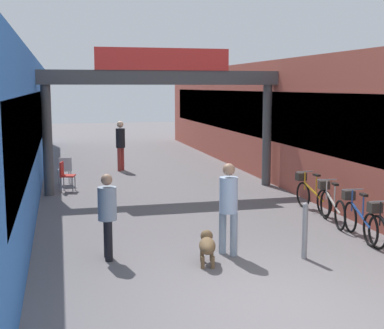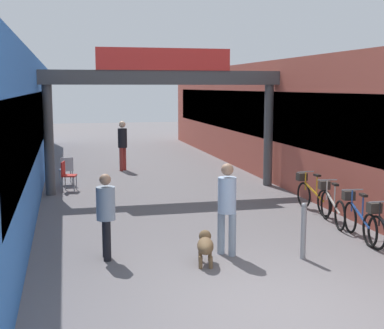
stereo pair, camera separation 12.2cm
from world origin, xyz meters
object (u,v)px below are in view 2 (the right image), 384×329
at_px(cafe_chair_red_nearer, 67,173).
at_px(pedestrian_companion, 106,211).
at_px(pedestrian_with_dog, 227,203).
at_px(cafe_chair_aluminium_farther, 66,168).
at_px(dog_on_leash, 205,245).
at_px(bicycle_orange_farthest, 312,194).
at_px(bollard_post_metal, 303,230).
at_px(bicycle_silver_third, 331,205).
at_px(bicycle_blue_second, 358,217).
at_px(pedestrian_carrying_crate, 123,142).

bearing_deg(cafe_chair_red_nearer, pedestrian_companion, -84.30).
xyz_separation_m(pedestrian_with_dog, cafe_chair_aluminium_farther, (-2.87, 8.08, -0.45)).
bearing_deg(pedestrian_with_dog, dog_on_leash, -142.09).
bearing_deg(cafe_chair_red_nearer, cafe_chair_aluminium_farther, 89.98).
xyz_separation_m(pedestrian_companion, bicycle_orange_farthest, (5.32, 2.61, -0.45)).
xyz_separation_m(cafe_chair_red_nearer, cafe_chair_aluminium_farther, (0.00, 1.07, 0.00)).
xyz_separation_m(pedestrian_companion, bollard_post_metal, (3.49, -0.82, -0.36)).
bearing_deg(dog_on_leash, bicycle_silver_third, 30.38).
height_order(pedestrian_with_dog, bollard_post_metal, pedestrian_with_dog).
bearing_deg(pedestrian_companion, bicycle_orange_farthest, 26.15).
distance_m(dog_on_leash, bicycle_blue_second, 3.58).
bearing_deg(pedestrian_carrying_crate, bicycle_blue_second, -69.64).
height_order(dog_on_leash, cafe_chair_red_nearer, cafe_chair_red_nearer).
xyz_separation_m(pedestrian_companion, cafe_chair_red_nearer, (-0.67, 6.73, -0.35)).
distance_m(dog_on_leash, bicycle_orange_farthest, 4.91).
bearing_deg(cafe_chair_red_nearer, bicycle_silver_third, -42.29).
xyz_separation_m(bicycle_orange_farthest, bollard_post_metal, (-1.83, -3.43, 0.09)).
xyz_separation_m(pedestrian_companion, pedestrian_carrying_crate, (1.39, 10.32, 0.18)).
bearing_deg(pedestrian_companion, bollard_post_metal, -13.28).
height_order(pedestrian_with_dog, dog_on_leash, pedestrian_with_dog).
xyz_separation_m(bicycle_blue_second, bicycle_silver_third, (0.04, 1.23, 0.00)).
bearing_deg(cafe_chair_red_nearer, dog_on_leash, -72.39).
bearing_deg(bollard_post_metal, pedestrian_carrying_crate, 100.64).
bearing_deg(cafe_chair_red_nearer, bicycle_orange_farthest, -34.52).
distance_m(dog_on_leash, bollard_post_metal, 1.82).
distance_m(pedestrian_companion, dog_on_leash, 1.89).
relative_size(pedestrian_carrying_crate, bicycle_orange_farthest, 1.10).
bearing_deg(pedestrian_with_dog, cafe_chair_red_nearer, 112.27).
bearing_deg(dog_on_leash, pedestrian_companion, 157.98).
distance_m(dog_on_leash, cafe_chair_aluminium_farther, 8.80).
bearing_deg(dog_on_leash, pedestrian_carrying_crate, 91.50).
xyz_separation_m(pedestrian_with_dog, dog_on_leash, (-0.52, -0.40, -0.65)).
relative_size(pedestrian_with_dog, dog_on_leash, 2.21).
bearing_deg(cafe_chair_aluminium_farther, bicycle_silver_third, -47.50).
bearing_deg(bicycle_silver_third, pedestrian_carrying_crate, 113.11).
xyz_separation_m(bollard_post_metal, cafe_chair_red_nearer, (-4.16, 7.55, 0.01)).
height_order(bicycle_orange_farthest, cafe_chair_aluminium_farther, bicycle_orange_farthest).
distance_m(bicycle_silver_third, cafe_chair_red_nearer, 7.94).
bearing_deg(bicycle_blue_second, pedestrian_carrying_crate, 110.36).
relative_size(pedestrian_companion, pedestrian_carrying_crate, 0.85).
xyz_separation_m(pedestrian_carrying_crate, cafe_chair_red_nearer, (-2.06, -3.59, -0.53)).
relative_size(pedestrian_with_dog, bicycle_blue_second, 1.03).
bearing_deg(pedestrian_carrying_crate, bicycle_orange_farthest, -63.01).
bearing_deg(bicycle_orange_farthest, cafe_chair_red_nearer, 145.48).
height_order(pedestrian_carrying_crate, cafe_chair_aluminium_farther, pedestrian_carrying_crate).
relative_size(pedestrian_carrying_crate, cafe_chair_red_nearer, 2.08).
bearing_deg(bicycle_silver_third, pedestrian_with_dog, -151.05).
bearing_deg(pedestrian_companion, bicycle_silver_third, 14.92).
bearing_deg(bicycle_blue_second, cafe_chair_red_nearer, 131.60).
distance_m(bollard_post_metal, cafe_chair_aluminium_farther, 9.57).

